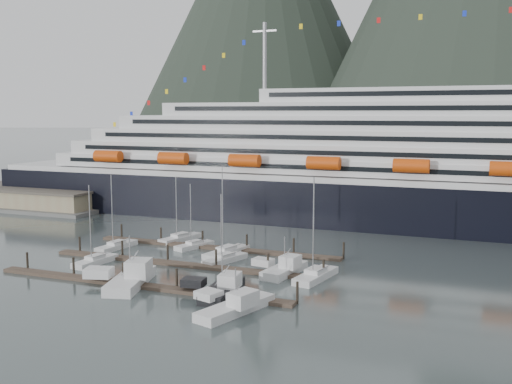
% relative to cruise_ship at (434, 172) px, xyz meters
% --- Properties ---
extents(ground, '(1600.00, 1600.00, 0.00)m').
position_rel_cruise_ship_xyz_m(ground, '(-30.03, -54.94, -12.04)').
color(ground, '#495656').
rests_on(ground, ground).
extents(cruise_ship, '(210.00, 30.40, 50.30)m').
position_rel_cruise_ship_xyz_m(cruise_ship, '(0.00, 0.00, 0.00)').
color(cruise_ship, black).
rests_on(cruise_ship, ground).
extents(warehouse, '(46.00, 20.00, 5.80)m').
position_rel_cruise_ship_xyz_m(warehouse, '(-102.03, -12.94, -9.79)').
color(warehouse, '#595956').
rests_on(warehouse, ground).
extents(dock_near, '(48.18, 2.28, 3.20)m').
position_rel_cruise_ship_xyz_m(dock_near, '(-34.95, -64.89, -11.73)').
color(dock_near, '#46372D').
rests_on(dock_near, ground).
extents(dock_mid, '(48.18, 2.28, 3.20)m').
position_rel_cruise_ship_xyz_m(dock_mid, '(-34.95, -51.89, -11.73)').
color(dock_mid, '#46372D').
rests_on(dock_mid, ground).
extents(dock_far, '(48.18, 2.28, 3.20)m').
position_rel_cruise_ship_xyz_m(dock_far, '(-34.95, -38.89, -11.73)').
color(dock_far, '#46372D').
rests_on(dock_far, ground).
extents(sailboat_a, '(3.44, 8.99, 13.77)m').
position_rel_cruise_ship_xyz_m(sailboat_a, '(-48.71, -56.26, -11.61)').
color(sailboat_a, silver).
rests_on(sailboat_a, ground).
extents(sailboat_b, '(3.40, 9.58, 14.28)m').
position_rel_cruise_ship_xyz_m(sailboat_b, '(-52.03, -45.38, -11.62)').
color(sailboat_b, silver).
rests_on(sailboat_b, ground).
extents(sailboat_c, '(4.99, 9.42, 12.09)m').
position_rel_cruise_ship_xyz_m(sailboat_c, '(-29.19, -47.04, -11.63)').
color(sailboat_c, silver).
rests_on(sailboat_c, ground).
extents(sailboat_e, '(5.14, 10.15, 13.14)m').
position_rel_cruise_ship_xyz_m(sailboat_e, '(-44.37, -34.95, -11.62)').
color(sailboat_e, silver).
rests_on(sailboat_e, ground).
extents(sailboat_f, '(5.03, 8.47, 12.48)m').
position_rel_cruise_ship_xyz_m(sailboat_f, '(-38.88, -39.58, -11.63)').
color(sailboat_f, silver).
rests_on(sailboat_f, ground).
extents(sailboat_g, '(4.97, 10.98, 16.19)m').
position_rel_cruise_ship_xyz_m(sailboat_g, '(-31.10, -42.25, -11.60)').
color(sailboat_g, silver).
rests_on(sailboat_g, ground).
extents(sailboat_h, '(4.66, 10.53, 16.23)m').
position_rel_cruise_ship_xyz_m(sailboat_h, '(-12.03, -51.57, -11.58)').
color(sailboat_h, silver).
rests_on(sailboat_h, ground).
extents(trawler_b, '(10.45, 13.18, 8.20)m').
position_rel_cruise_ship_xyz_m(trawler_b, '(-36.30, -64.85, -11.04)').
color(trawler_b, silver).
rests_on(trawler_b, ground).
extents(trawler_c, '(9.63, 12.66, 6.23)m').
position_rel_cruise_ship_xyz_m(trawler_c, '(-17.35, -69.90, -11.21)').
color(trawler_c, silver).
rests_on(trawler_c, ground).
extents(trawler_d, '(8.49, 11.43, 6.61)m').
position_rel_cruise_ship_xyz_m(trawler_d, '(-22.01, -63.91, -11.18)').
color(trawler_d, black).
rests_on(trawler_d, ground).
extents(trawler_e, '(8.02, 10.50, 6.54)m').
position_rel_cruise_ship_xyz_m(trawler_e, '(-17.47, -50.60, -11.18)').
color(trawler_e, silver).
rests_on(trawler_e, ground).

